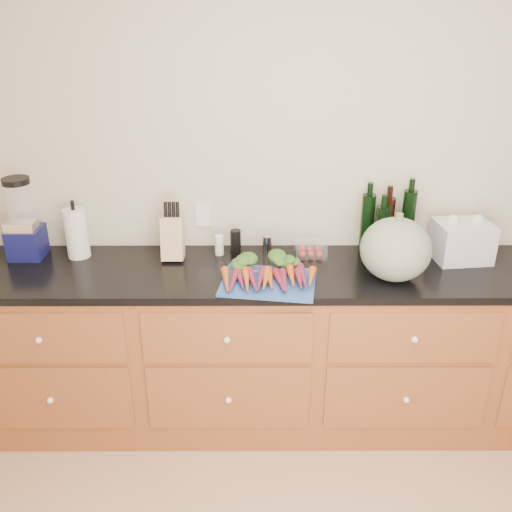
{
  "coord_description": "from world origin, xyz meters",
  "views": [
    {
      "loc": [
        -0.32,
        -1.32,
        2.23
      ],
      "look_at": [
        -0.31,
        1.2,
        1.06
      ],
      "focal_mm": 40.0,
      "sensor_mm": 36.0,
      "label": 1
    }
  ],
  "objects_px": {
    "squash": "(396,249)",
    "knife_block": "(173,238)",
    "paper_towel": "(77,233)",
    "cutting_board": "(268,282)",
    "carrots": "(268,274)",
    "tomato_box": "(311,248)",
    "blender_appliance": "(23,223)"
  },
  "relations": [
    {
      "from": "carrots",
      "to": "squash",
      "type": "xyz_separation_m",
      "value": [
        0.62,
        0.02,
        0.12
      ]
    },
    {
      "from": "paper_towel",
      "to": "tomato_box",
      "type": "xyz_separation_m",
      "value": [
        1.24,
        0.01,
        -0.09
      ]
    },
    {
      "from": "knife_block",
      "to": "tomato_box",
      "type": "relative_size",
      "value": 1.37
    },
    {
      "from": "paper_towel",
      "to": "carrots",
      "type": "bearing_deg",
      "value": -15.78
    },
    {
      "from": "carrots",
      "to": "blender_appliance",
      "type": "bearing_deg",
      "value": 167.54
    },
    {
      "from": "carrots",
      "to": "blender_appliance",
      "type": "xyz_separation_m",
      "value": [
        -1.28,
        0.28,
        0.15
      ]
    },
    {
      "from": "cutting_board",
      "to": "squash",
      "type": "distance_m",
      "value": 0.64
    },
    {
      "from": "squash",
      "to": "paper_towel",
      "type": "bearing_deg",
      "value": 170.88
    },
    {
      "from": "blender_appliance",
      "to": "paper_towel",
      "type": "height_order",
      "value": "blender_appliance"
    },
    {
      "from": "carrots",
      "to": "paper_towel",
      "type": "xyz_separation_m",
      "value": [
        -1.01,
        0.29,
        0.1
      ]
    },
    {
      "from": "squash",
      "to": "carrots",
      "type": "bearing_deg",
      "value": -177.8
    },
    {
      "from": "paper_towel",
      "to": "knife_block",
      "type": "distance_m",
      "value": 0.51
    },
    {
      "from": "cutting_board",
      "to": "tomato_box",
      "type": "relative_size",
      "value": 2.73
    },
    {
      "from": "squash",
      "to": "knife_block",
      "type": "relative_size",
      "value": 1.52
    },
    {
      "from": "paper_towel",
      "to": "tomato_box",
      "type": "relative_size",
      "value": 1.6
    },
    {
      "from": "carrots",
      "to": "squash",
      "type": "bearing_deg",
      "value": 2.2
    },
    {
      "from": "carrots",
      "to": "knife_block",
      "type": "bearing_deg",
      "value": 152.0
    },
    {
      "from": "cutting_board",
      "to": "knife_block",
      "type": "height_order",
      "value": "knife_block"
    },
    {
      "from": "blender_appliance",
      "to": "tomato_box",
      "type": "relative_size",
      "value": 2.63
    },
    {
      "from": "blender_appliance",
      "to": "knife_block",
      "type": "xyz_separation_m",
      "value": [
        0.78,
        -0.02,
        -0.08
      ]
    },
    {
      "from": "blender_appliance",
      "to": "paper_towel",
      "type": "bearing_deg",
      "value": 0.5
    },
    {
      "from": "knife_block",
      "to": "tomato_box",
      "type": "xyz_separation_m",
      "value": [
        0.73,
        0.03,
        -0.08
      ]
    },
    {
      "from": "cutting_board",
      "to": "tomato_box",
      "type": "distance_m",
      "value": 0.41
    },
    {
      "from": "knife_block",
      "to": "tomato_box",
      "type": "height_order",
      "value": "knife_block"
    },
    {
      "from": "cutting_board",
      "to": "tomato_box",
      "type": "bearing_deg",
      "value": 54.58
    },
    {
      "from": "cutting_board",
      "to": "carrots",
      "type": "xyz_separation_m",
      "value": [
        -0.0,
        0.03,
        0.03
      ]
    },
    {
      "from": "tomato_box",
      "to": "blender_appliance",
      "type": "bearing_deg",
      "value": -179.53
    },
    {
      "from": "tomato_box",
      "to": "cutting_board",
      "type": "bearing_deg",
      "value": -125.42
    },
    {
      "from": "cutting_board",
      "to": "knife_block",
      "type": "relative_size",
      "value": 1.99
    },
    {
      "from": "paper_towel",
      "to": "cutting_board",
      "type": "bearing_deg",
      "value": -17.6
    },
    {
      "from": "tomato_box",
      "to": "squash",
      "type": "bearing_deg",
      "value": -35.19
    },
    {
      "from": "knife_block",
      "to": "tomato_box",
      "type": "distance_m",
      "value": 0.74
    }
  ]
}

